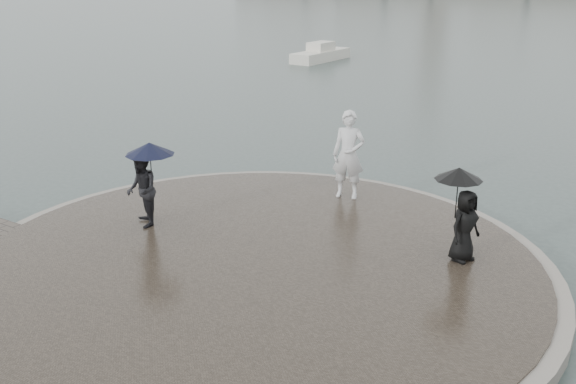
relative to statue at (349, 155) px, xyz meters
The scene contains 6 objects.
ground 8.12m from the statue, 88.89° to the right, with size 400.00×400.00×0.00m, color #2B3835.
kerb_ring 4.68m from the statue, 88.02° to the right, with size 12.50×12.50×0.32m, color gray.
quay_tip 4.67m from the statue, 88.02° to the right, with size 11.90×11.90×0.36m, color #2D261E.
statue is the anchor object (origin of this frame).
visitor_left 5.33m from the statue, 124.81° to the right, with size 1.36×1.19×2.04m.
visitor_right 4.35m from the statue, 29.81° to the right, with size 1.11×1.03×1.95m.
Camera 1 is at (7.25, -6.45, 6.12)m, focal length 40.00 mm.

